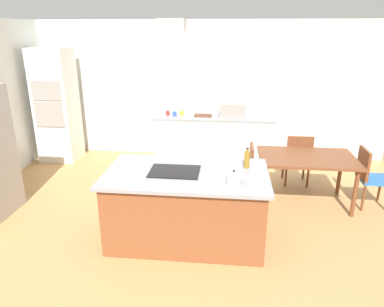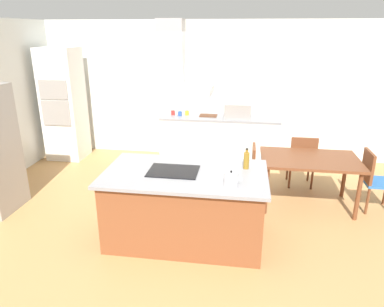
# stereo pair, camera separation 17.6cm
# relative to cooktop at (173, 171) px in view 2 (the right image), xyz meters

# --- Properties ---
(ground) EXTENTS (16.00, 16.00, 0.00)m
(ground) POSITION_rel_cooktop_xyz_m (0.14, 1.50, -0.91)
(ground) COLOR tan
(wall_back) EXTENTS (7.20, 0.10, 2.70)m
(wall_back) POSITION_rel_cooktop_xyz_m (0.14, 3.25, 0.44)
(wall_back) COLOR silver
(wall_back) RESTS_ON ground
(kitchen_island) EXTENTS (1.96, 1.14, 0.90)m
(kitchen_island) POSITION_rel_cooktop_xyz_m (0.14, 0.00, -0.45)
(kitchen_island) COLOR brown
(kitchen_island) RESTS_ON ground
(cooktop) EXTENTS (0.60, 0.44, 0.01)m
(cooktop) POSITION_rel_cooktop_xyz_m (0.00, 0.00, 0.00)
(cooktop) COLOR black
(cooktop) RESTS_ON kitchen_island
(tea_kettle) EXTENTS (0.21, 0.15, 0.18)m
(tea_kettle) POSITION_rel_cooktop_xyz_m (0.71, -0.31, 0.07)
(tea_kettle) COLOR silver
(tea_kettle) RESTS_ON kitchen_island
(olive_oil_bottle) EXTENTS (0.07, 0.07, 0.26)m
(olive_oil_bottle) POSITION_rel_cooktop_xyz_m (0.87, 0.23, 0.10)
(olive_oil_bottle) COLOR olive
(olive_oil_bottle) RESTS_ON kitchen_island
(back_counter) EXTENTS (2.31, 0.62, 0.90)m
(back_counter) POSITION_rel_cooktop_xyz_m (0.35, 2.88, -0.46)
(back_counter) COLOR white
(back_counter) RESTS_ON ground
(countertop_microwave) EXTENTS (0.50, 0.38, 0.28)m
(countertop_microwave) POSITION_rel_cooktop_xyz_m (0.69, 2.88, 0.13)
(countertop_microwave) COLOR #9E9993
(countertop_microwave) RESTS_ON back_counter
(coffee_mug_red) EXTENTS (0.08, 0.08, 0.09)m
(coffee_mug_red) POSITION_rel_cooktop_xyz_m (-0.59, 2.92, 0.04)
(coffee_mug_red) COLOR red
(coffee_mug_red) RESTS_ON back_counter
(coffee_mug_blue) EXTENTS (0.08, 0.08, 0.09)m
(coffee_mug_blue) POSITION_rel_cooktop_xyz_m (-0.44, 2.86, 0.04)
(coffee_mug_blue) COLOR #2D56B2
(coffee_mug_blue) RESTS_ON back_counter
(coffee_mug_yellow) EXTENTS (0.08, 0.08, 0.09)m
(coffee_mug_yellow) POSITION_rel_cooktop_xyz_m (-0.32, 2.95, 0.04)
(coffee_mug_yellow) COLOR gold
(coffee_mug_yellow) RESTS_ON back_counter
(cutting_board) EXTENTS (0.34, 0.24, 0.02)m
(cutting_board) POSITION_rel_cooktop_xyz_m (0.12, 2.93, 0.00)
(cutting_board) COLOR #59331E
(cutting_board) RESTS_ON back_counter
(wall_oven_stack) EXTENTS (0.70, 0.66, 2.20)m
(wall_oven_stack) POSITION_rel_cooktop_xyz_m (-2.76, 2.65, 0.20)
(wall_oven_stack) COLOR white
(wall_oven_stack) RESTS_ON ground
(dining_table) EXTENTS (1.40, 0.90, 0.75)m
(dining_table) POSITION_rel_cooktop_xyz_m (1.79, 1.16, -0.24)
(dining_table) COLOR brown
(dining_table) RESTS_ON ground
(chair_at_right_end) EXTENTS (0.42, 0.42, 0.89)m
(chair_at_right_end) POSITION_rel_cooktop_xyz_m (2.71, 1.16, -0.40)
(chair_at_right_end) COLOR #2D6BB7
(chair_at_right_end) RESTS_ON ground
(chair_at_left_end) EXTENTS (0.42, 0.42, 0.89)m
(chair_at_left_end) POSITION_rel_cooktop_xyz_m (0.88, 1.16, -0.40)
(chair_at_left_end) COLOR #2D6BB7
(chair_at_left_end) RESTS_ON ground
(chair_facing_back_wall) EXTENTS (0.42, 0.42, 0.89)m
(chair_facing_back_wall) POSITION_rel_cooktop_xyz_m (1.79, 1.82, -0.40)
(chair_facing_back_wall) COLOR #2D6BB7
(chair_facing_back_wall) RESTS_ON ground
(range_hood) EXTENTS (0.90, 0.55, 0.78)m
(range_hood) POSITION_rel_cooktop_xyz_m (0.00, 0.00, 1.20)
(range_hood) COLOR #ADADB2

